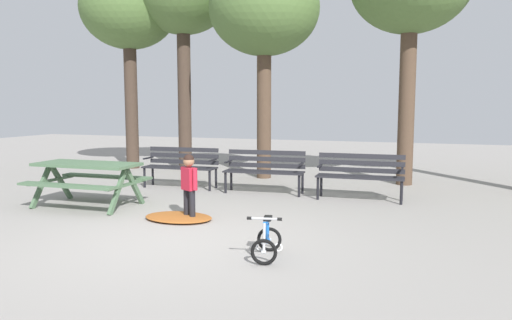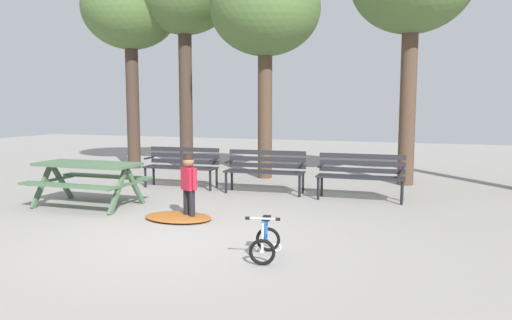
% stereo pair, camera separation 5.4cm
% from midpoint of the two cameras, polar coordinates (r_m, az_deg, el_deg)
% --- Properties ---
extents(ground, '(36.00, 36.00, 0.00)m').
position_cam_midpoint_polar(ground, '(6.69, -9.60, -9.02)').
color(ground, gray).
extents(picnic_table, '(1.81, 1.36, 0.79)m').
position_cam_midpoint_polar(picnic_table, '(9.03, -18.84, -1.39)').
color(picnic_table, '#4C6B4C').
rests_on(picnic_table, ground).
extents(park_bench_far_left, '(1.62, 0.52, 0.85)m').
position_cam_midpoint_polar(park_bench_far_left, '(10.61, -8.45, -0.43)').
color(park_bench_far_left, '#232328').
rests_on(park_bench_far_left, ground).
extents(park_bench_left, '(1.62, 0.55, 0.85)m').
position_cam_midpoint_polar(park_bench_left, '(9.83, 1.25, -0.91)').
color(park_bench_left, '#232328').
rests_on(park_bench_left, ground).
extents(park_bench_right, '(1.61, 0.50, 0.85)m').
position_cam_midpoint_polar(park_bench_right, '(9.34, 12.26, -1.46)').
color(park_bench_right, '#232328').
rests_on(park_bench_right, ground).
extents(child_standing, '(0.35, 0.27, 1.02)m').
position_cam_midpoint_polar(child_standing, '(7.60, -7.63, -2.49)').
color(child_standing, black).
rests_on(child_standing, ground).
extents(kids_bicycle, '(0.45, 0.61, 0.54)m').
position_cam_midpoint_polar(kids_bicycle, '(5.76, 1.36, -9.42)').
color(kids_bicycle, black).
rests_on(kids_bicycle, ground).
extents(leaf_pile, '(1.13, 0.81, 0.07)m').
position_cam_midpoint_polar(leaf_pile, '(7.75, -8.84, -6.58)').
color(leaf_pile, '#9E5623').
rests_on(leaf_pile, ground).
extents(tree_far_left, '(2.60, 2.60, 5.47)m').
position_cam_midpoint_polar(tree_far_left, '(14.28, -14.33, 16.46)').
color(tree_far_left, '#423328').
rests_on(tree_far_left, ground).
extents(tree_center, '(2.60, 2.60, 5.11)m').
position_cam_midpoint_polar(tree_center, '(11.99, 1.22, 16.95)').
color(tree_center, brown).
rests_on(tree_center, ground).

